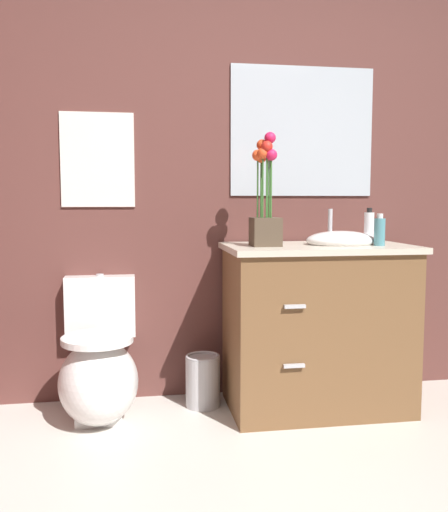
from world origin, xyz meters
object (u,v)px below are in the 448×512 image
object	(u,v)px
toilet	(99,370)
flower_vase	(265,204)
trash_bin	(203,380)
vanity_cabinet	(317,325)
wall_mirror	(302,132)
lotion_bottle	(380,231)
soap_bottle	(369,227)
wall_poster	(98,160)

from	to	relation	value
toilet	flower_vase	bearing A→B (deg)	-3.92
toilet	trash_bin	distance (m)	0.54
vanity_cabinet	wall_mirror	bearing A→B (deg)	90.54
lotion_bottle	vanity_cabinet	bearing A→B (deg)	160.84
soap_bottle	wall_mirror	xyz separation A→B (m)	(-0.29, 0.25, 0.52)
flower_vase	trash_bin	size ratio (longest dim) A/B	2.04
toilet	vanity_cabinet	bearing A→B (deg)	-1.37
vanity_cabinet	trash_bin	bearing A→B (deg)	168.96
trash_bin	wall_poster	world-z (taller)	wall_poster
toilet	trash_bin	size ratio (longest dim) A/B	2.54
lotion_bottle	wall_poster	world-z (taller)	wall_poster
toilet	flower_vase	xyz separation A→B (m)	(0.82, -0.06, 0.81)
flower_vase	wall_mirror	world-z (taller)	wall_mirror
toilet	trash_bin	xyz separation A→B (m)	(0.52, 0.09, -0.11)
toilet	wall_poster	xyz separation A→B (m)	(-0.00, 0.27, 1.04)
lotion_bottle	flower_vase	bearing A→B (deg)	173.17
toilet	soap_bottle	distance (m)	1.55
lotion_bottle	wall_mirror	bearing A→B (deg)	125.93
vanity_cabinet	soap_bottle	xyz separation A→B (m)	(0.29, 0.04, 0.50)
soap_bottle	vanity_cabinet	bearing A→B (deg)	-172.21
toilet	vanity_cabinet	xyz separation A→B (m)	(1.10, -0.03, 0.19)
vanity_cabinet	soap_bottle	size ratio (longest dim) A/B	5.53
soap_bottle	toilet	bearing A→B (deg)	-179.48
wall_mirror	soap_bottle	bearing A→B (deg)	-41.47
toilet	soap_bottle	world-z (taller)	soap_bottle
toilet	lotion_bottle	size ratio (longest dim) A/B	4.33
flower_vase	soap_bottle	size ratio (longest dim) A/B	2.98
toilet	trash_bin	bearing A→B (deg)	9.43
vanity_cabinet	wall_mirror	distance (m)	1.05
trash_bin	wall_poster	xyz separation A→B (m)	(-0.52, 0.18, 1.15)
vanity_cabinet	wall_poster	world-z (taller)	wall_poster
vanity_cabinet	wall_mirror	xyz separation A→B (m)	(-0.00, 0.29, 1.01)
lotion_bottle	toilet	bearing A→B (deg)	174.88
toilet	soap_bottle	xyz separation A→B (m)	(1.39, 0.01, 0.69)
soap_bottle	trash_bin	world-z (taller)	soap_bottle
vanity_cabinet	soap_bottle	world-z (taller)	soap_bottle
flower_vase	wall_poster	world-z (taller)	wall_poster
soap_bottle	wall_poster	world-z (taller)	wall_poster
wall_mirror	lotion_bottle	bearing A→B (deg)	-54.07
trash_bin	wall_poster	size ratio (longest dim) A/B	0.56
trash_bin	wall_mirror	world-z (taller)	wall_mirror
trash_bin	toilet	bearing A→B (deg)	-170.57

